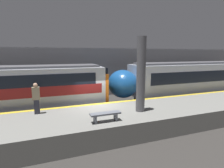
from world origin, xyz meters
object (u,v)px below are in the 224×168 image
object	(u,v)px
person_waiting	(36,98)
platform_bench	(105,115)
train_modern	(197,80)
support_pillar_near	(141,75)

from	to	relation	value
person_waiting	platform_bench	xyz separation A→B (m)	(3.18, -2.37, -0.57)
train_modern	platform_bench	size ratio (longest dim) A/B	11.72
person_waiting	platform_bench	distance (m)	4.01
train_modern	person_waiting	world-z (taller)	train_modern
person_waiting	train_modern	bearing A→B (deg)	11.73
train_modern	platform_bench	distance (m)	12.40
support_pillar_near	train_modern	distance (m)	9.98
support_pillar_near	person_waiting	size ratio (longest dim) A/B	2.44
person_waiting	platform_bench	size ratio (longest dim) A/B	1.15
person_waiting	platform_bench	bearing A→B (deg)	-36.69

